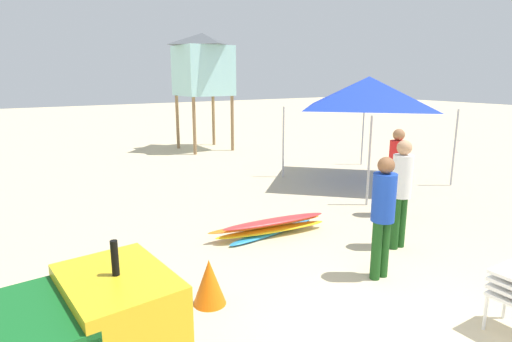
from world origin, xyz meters
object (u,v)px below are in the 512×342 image
at_px(lifeguard_near_right, 396,166).
at_px(traffic_cone_far, 209,282).
at_px(lifeguard_near_center, 401,187).
at_px(surfboard_pile, 272,226).
at_px(lifeguard_near_left, 383,210).
at_px(popup_canopy, 368,92).
at_px(lifeguard_tower, 203,65).

height_order(lifeguard_near_right, traffic_cone_far, lifeguard_near_right).
relative_size(lifeguard_near_center, lifeguard_near_right, 1.01).
bearing_deg(lifeguard_near_right, surfboard_pile, 170.66).
height_order(lifeguard_near_left, lifeguard_near_center, lifeguard_near_center).
bearing_deg(popup_canopy, lifeguard_near_right, -124.98).
xyz_separation_m(lifeguard_near_left, lifeguard_near_right, (2.36, 1.70, 0.02)).
bearing_deg(surfboard_pile, lifeguard_near_center, -47.72).
height_order(popup_canopy, traffic_cone_far, popup_canopy).
bearing_deg(lifeguard_near_right, lifeguard_near_center, -138.43).
relative_size(lifeguard_near_right, popup_canopy, 0.56).
height_order(lifeguard_near_center, lifeguard_near_right, lifeguard_near_center).
distance_m(lifeguard_near_left, traffic_cone_far, 2.52).
height_order(lifeguard_near_left, popup_canopy, popup_canopy).
height_order(lifeguard_near_left, lifeguard_tower, lifeguard_tower).
height_order(lifeguard_tower, traffic_cone_far, lifeguard_tower).
height_order(lifeguard_near_right, popup_canopy, popup_canopy).
distance_m(lifeguard_near_right, popup_canopy, 3.16).
relative_size(lifeguard_near_left, traffic_cone_far, 2.94).
distance_m(lifeguard_near_left, lifeguard_near_center, 1.22).
distance_m(lifeguard_near_center, lifeguard_tower, 10.65).
distance_m(lifeguard_tower, traffic_cone_far, 11.71).
height_order(lifeguard_near_center, traffic_cone_far, lifeguard_near_center).
height_order(surfboard_pile, lifeguard_near_center, lifeguard_near_center).
xyz_separation_m(surfboard_pile, lifeguard_near_right, (2.71, -0.45, 0.87)).
xyz_separation_m(lifeguard_near_center, traffic_cone_far, (-3.41, 0.10, -0.75)).
distance_m(surfboard_pile, lifeguard_near_left, 2.33).
height_order(surfboard_pile, lifeguard_near_left, lifeguard_near_left).
xyz_separation_m(popup_canopy, lifeguard_tower, (-1.42, 6.84, 0.82)).
height_order(surfboard_pile, popup_canopy, popup_canopy).
bearing_deg(traffic_cone_far, lifeguard_near_center, -1.64).
height_order(popup_canopy, lifeguard_tower, lifeguard_tower).
relative_size(lifeguard_tower, traffic_cone_far, 7.30).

